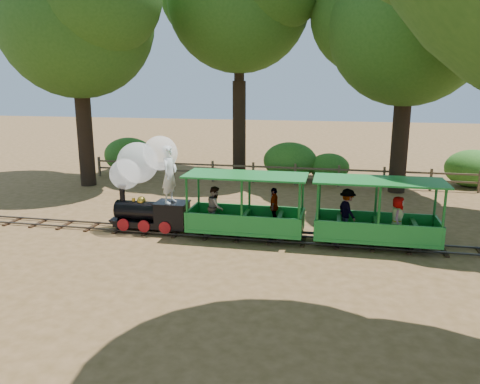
% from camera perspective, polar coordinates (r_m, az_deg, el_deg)
% --- Properties ---
extents(ground, '(90.00, 90.00, 0.00)m').
position_cam_1_polar(ground, '(14.65, -0.12, -5.57)').
color(ground, '#996A42').
rests_on(ground, ground).
extents(track, '(22.00, 1.00, 0.10)m').
position_cam_1_polar(track, '(14.63, -0.12, -5.32)').
color(track, '#3F3D3A').
rests_on(track, ground).
extents(locomotive, '(2.76, 1.30, 3.17)m').
position_cam_1_polar(locomotive, '(15.15, -11.47, 1.79)').
color(locomotive, black).
rests_on(locomotive, ground).
extents(carriage_front, '(3.68, 1.51, 1.92)m').
position_cam_1_polar(carriage_front, '(14.38, 0.41, -2.56)').
color(carriage_front, '#1B7F2D').
rests_on(carriage_front, track).
extents(carriage_rear, '(3.68, 1.51, 1.92)m').
position_cam_1_polar(carriage_rear, '(14.17, 15.80, -3.24)').
color(carriage_rear, '#1B7F2D').
rests_on(carriage_rear, track).
extents(oak_nw, '(8.50, 7.48, 10.78)m').
position_cam_1_polar(oak_nw, '(22.91, -19.36, 20.10)').
color(oak_nw, '#2D2116').
rests_on(oak_nw, ground).
extents(oak_ne, '(8.18, 7.20, 10.24)m').
position_cam_1_polar(oak_ne, '(21.46, 19.86, 19.43)').
color(oak_ne, '#2D2116').
rests_on(oak_ne, ground).
extents(fence, '(18.10, 0.10, 1.00)m').
position_cam_1_polar(fence, '(22.15, 4.17, 2.46)').
color(fence, brown).
rests_on(fence, ground).
extents(shrub_west, '(2.68, 2.06, 1.86)m').
position_cam_1_polar(shrub_west, '(25.58, -13.38, 4.40)').
color(shrub_west, '#2D6B1E').
rests_on(shrub_west, ground).
extents(shrub_mid_w, '(2.65, 2.04, 1.84)m').
position_cam_1_polar(shrub_mid_w, '(23.29, 6.11, 3.81)').
color(shrub_mid_w, '#2D6B1E').
rests_on(shrub_mid_w, ground).
extents(shrub_mid_e, '(1.94, 1.50, 1.35)m').
position_cam_1_polar(shrub_mid_e, '(23.22, 10.82, 3.00)').
color(shrub_mid_e, '#2D6B1E').
rests_on(shrub_mid_e, ground).
extents(shrub_east, '(2.47, 1.90, 1.71)m').
position_cam_1_polar(shrub_east, '(23.98, 26.48, 2.60)').
color(shrub_east, '#2D6B1E').
rests_on(shrub_east, ground).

